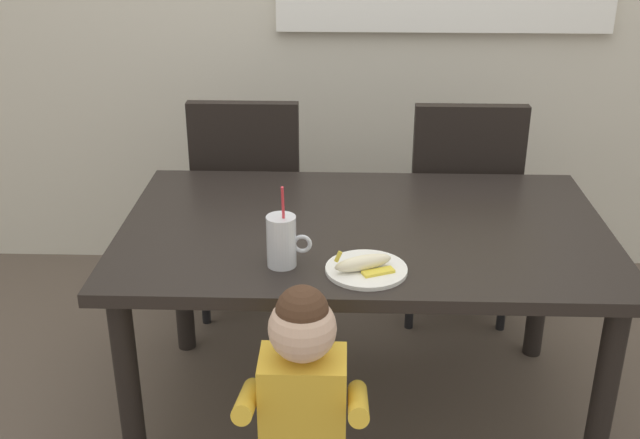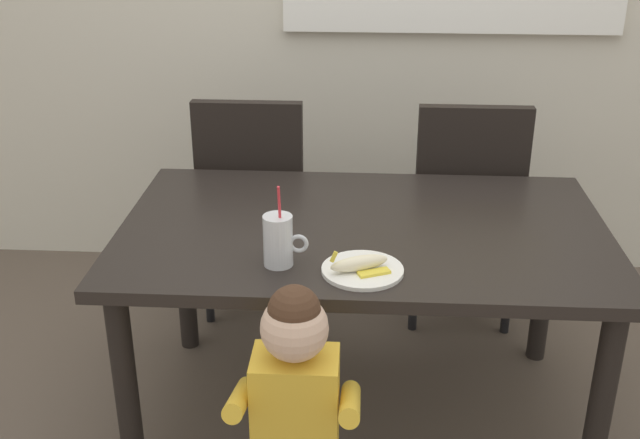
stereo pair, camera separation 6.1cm
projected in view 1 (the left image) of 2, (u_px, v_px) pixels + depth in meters
name	position (u px, v px, depth m)	size (l,w,h in m)	color
ground_plane	(359.00, 411.00, 2.76)	(24.00, 24.00, 0.00)	brown
dining_table	(364.00, 250.00, 2.49)	(1.53, 0.94, 0.72)	black
dining_chair_left	(250.00, 195.00, 3.16)	(0.44, 0.44, 0.96)	black
dining_chair_right	(460.00, 198.00, 3.13)	(0.44, 0.44, 0.96)	black
toddler_standing	(303.00, 395.00, 1.98)	(0.33, 0.24, 0.84)	#3F4760
milk_cup	(282.00, 244.00, 2.18)	(0.13, 0.08, 0.25)	silver
snack_plate	(366.00, 270.00, 2.17)	(0.23, 0.23, 0.01)	white
peeled_banana	(364.00, 263.00, 2.15)	(0.18, 0.13, 0.07)	#F4EAC6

